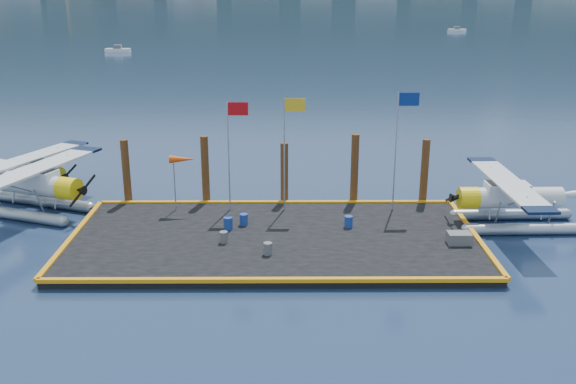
# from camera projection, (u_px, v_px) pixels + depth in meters

# --- Properties ---
(ground) EXTENTS (4000.00, 4000.00, 0.00)m
(ground) POSITION_uv_depth(u_px,v_px,m) (274.00, 243.00, 32.03)
(ground) COLOR navy
(ground) RESTS_ON ground
(dock) EXTENTS (20.00, 10.00, 0.40)m
(dock) POSITION_uv_depth(u_px,v_px,m) (274.00, 239.00, 31.97)
(dock) COLOR black
(dock) RESTS_ON ground
(dock_bumpers) EXTENTS (20.25, 10.25, 0.18)m
(dock_bumpers) POSITION_uv_depth(u_px,v_px,m) (274.00, 234.00, 31.87)
(dock_bumpers) COLOR orange
(dock_bumpers) RESTS_ON dock
(seaplane_b) EXTENTS (9.39, 9.97, 3.59)m
(seaplane_b) POSITION_uv_depth(u_px,v_px,m) (31.00, 187.00, 35.61)
(seaplane_b) COLOR #9BA1AA
(seaplane_b) RESTS_ON ground
(seaplane_c) EXTENTS (8.51, 8.93, 3.27)m
(seaplane_c) POSITION_uv_depth(u_px,v_px,m) (24.00, 174.00, 38.54)
(seaplane_c) COLOR #9BA1AA
(seaplane_c) RESTS_ON ground
(seaplane_d) EXTENTS (8.64, 9.52, 3.40)m
(seaplane_d) POSITION_uv_depth(u_px,v_px,m) (513.00, 201.00, 33.66)
(seaplane_d) COLOR #9BA1AA
(seaplane_d) RESTS_ON ground
(drum_0) EXTENTS (0.46, 0.46, 0.65)m
(drum_0) POSITION_uv_depth(u_px,v_px,m) (228.00, 223.00, 32.61)
(drum_0) COLOR navy
(drum_0) RESTS_ON dock
(drum_1) EXTENTS (0.41, 0.41, 0.58)m
(drum_1) POSITION_uv_depth(u_px,v_px,m) (268.00, 249.00, 29.62)
(drum_1) COLOR #56555A
(drum_1) RESTS_ON dock
(drum_2) EXTENTS (0.42, 0.42, 0.59)m
(drum_2) POSITION_uv_depth(u_px,v_px,m) (349.00, 222.00, 32.92)
(drum_2) COLOR navy
(drum_2) RESTS_ON dock
(drum_3) EXTENTS (0.39, 0.39, 0.56)m
(drum_3) POSITION_uv_depth(u_px,v_px,m) (224.00, 237.00, 30.97)
(drum_3) COLOR #56555A
(drum_3) RESTS_ON dock
(drum_5) EXTENTS (0.42, 0.42, 0.60)m
(drum_5) POSITION_uv_depth(u_px,v_px,m) (244.00, 219.00, 33.20)
(drum_5) COLOR navy
(drum_5) RESTS_ON dock
(crate) EXTENTS (1.11, 0.74, 0.56)m
(crate) POSITION_uv_depth(u_px,v_px,m) (459.00, 238.00, 30.84)
(crate) COLOR #56555A
(crate) RESTS_ON dock
(flagpole_red) EXTENTS (1.14, 0.08, 6.00)m
(flagpole_red) POSITION_uv_depth(u_px,v_px,m) (232.00, 139.00, 34.25)
(flagpole_red) COLOR #9A9AA2
(flagpole_red) RESTS_ON dock
(flagpole_yellow) EXTENTS (1.14, 0.08, 6.20)m
(flagpole_yellow) POSITION_uv_depth(u_px,v_px,m) (288.00, 137.00, 34.23)
(flagpole_yellow) COLOR #9A9AA2
(flagpole_yellow) RESTS_ON dock
(flagpole_blue) EXTENTS (1.14, 0.08, 6.50)m
(flagpole_blue) POSITION_uv_depth(u_px,v_px,m) (400.00, 134.00, 34.20)
(flagpole_blue) COLOR #9A9AA2
(flagpole_blue) RESTS_ON dock
(windsock) EXTENTS (1.40, 0.44, 3.12)m
(windsock) POSITION_uv_depth(u_px,v_px,m) (182.00, 161.00, 34.60)
(windsock) COLOR #9A9AA2
(windsock) RESTS_ON dock
(piling_0) EXTENTS (0.44, 0.44, 4.00)m
(piling_0) POSITION_uv_depth(u_px,v_px,m) (126.00, 174.00, 36.49)
(piling_0) COLOR #462A14
(piling_0) RESTS_ON ground
(piling_1) EXTENTS (0.44, 0.44, 4.20)m
(piling_1) POSITION_uv_depth(u_px,v_px,m) (205.00, 172.00, 36.48)
(piling_1) COLOR #462A14
(piling_1) RESTS_ON ground
(piling_2) EXTENTS (0.44, 0.44, 3.80)m
(piling_2) POSITION_uv_depth(u_px,v_px,m) (284.00, 175.00, 36.56)
(piling_2) COLOR #462A14
(piling_2) RESTS_ON ground
(piling_3) EXTENTS (0.44, 0.44, 4.30)m
(piling_3) POSITION_uv_depth(u_px,v_px,m) (354.00, 171.00, 36.51)
(piling_3) COLOR #462A14
(piling_3) RESTS_ON ground
(piling_4) EXTENTS (0.44, 0.44, 4.00)m
(piling_4) POSITION_uv_depth(u_px,v_px,m) (424.00, 173.00, 36.57)
(piling_4) COLOR #462A14
(piling_4) RESTS_ON ground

